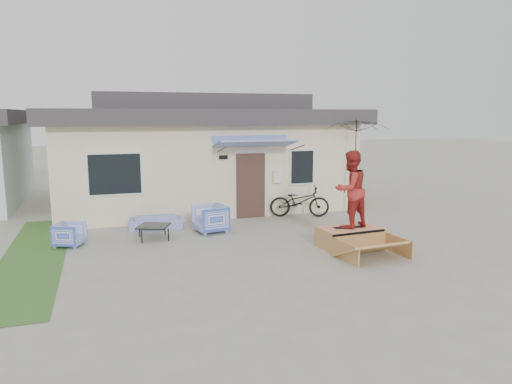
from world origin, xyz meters
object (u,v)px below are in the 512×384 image
object	(u,v)px
patio_umbrella	(356,163)
skate_ramp	(350,238)
armchair_right	(210,217)
armchair_left	(69,233)
skateboard	(349,227)
loveseat	(156,218)
skater	(350,188)
bicycle	(300,198)
coffee_table	(154,232)

from	to	relation	value
patio_umbrella	skate_ramp	distance (m)	4.36
patio_umbrella	skate_ramp	bearing A→B (deg)	-121.70
armchair_right	skate_ramp	bearing A→B (deg)	39.64
armchair_left	skateboard	size ratio (longest dim) A/B	0.85
loveseat	patio_umbrella	distance (m)	6.75
armchair_right	skater	xyz separation A→B (m)	(3.02, -2.56, 1.08)
armchair_right	skater	world-z (taller)	skater
armchair_left	armchair_right	distance (m)	3.75
patio_umbrella	skateboard	size ratio (longest dim) A/B	3.04
loveseat	armchair_right	size ratio (longest dim) A/B	1.77
armchair_right	skateboard	xyz separation A→B (m)	(3.02, -2.56, 0.08)
loveseat	skate_ramp	distance (m)	5.71
skate_ramp	skater	xyz separation A→B (m)	(-0.00, 0.05, 1.27)
loveseat	bicycle	distance (m)	4.68
bicycle	skater	size ratio (longest dim) A/B	1.00
armchair_right	skate_ramp	xyz separation A→B (m)	(3.02, -2.61, -0.19)
skateboard	patio_umbrella	bearing A→B (deg)	62.57
loveseat	skater	xyz separation A→B (m)	(4.44, -3.54, 1.21)
bicycle	skate_ramp	xyz separation A→B (m)	(-0.23, -3.73, -0.38)
coffee_table	patio_umbrella	size ratio (longest dim) A/B	0.32
armchair_right	bicycle	bearing A→B (deg)	99.51
coffee_table	patio_umbrella	xyz separation A→B (m)	(6.79, 1.12, 1.56)
loveseat	armchair_right	distance (m)	1.73
coffee_table	skateboard	size ratio (longest dim) A/B	0.96
skater	armchair_right	bearing A→B (deg)	-55.81
armchair_left	skateboard	bearing A→B (deg)	-85.79
patio_umbrella	coffee_table	bearing A→B (deg)	-170.66
patio_umbrella	skater	distance (m)	4.06
patio_umbrella	skateboard	distance (m)	4.24
loveseat	skate_ramp	world-z (taller)	loveseat
skate_ramp	armchair_right	bearing A→B (deg)	135.24
skate_ramp	skateboard	size ratio (longest dim) A/B	2.46
bicycle	skater	world-z (taller)	skater
bicycle	patio_umbrella	size ratio (longest dim) A/B	0.80
loveseat	coffee_table	xyz separation A→B (m)	(-0.20, -1.22, -0.11)
armchair_right	coffee_table	bearing A→B (deg)	-91.18
armchair_left	bicycle	distance (m)	7.14
skate_ramp	skateboard	bearing A→B (deg)	90.00
armchair_right	bicycle	xyz separation A→B (m)	(3.25, 1.12, 0.19)
patio_umbrella	armchair_left	bearing A→B (deg)	-172.52
bicycle	skateboard	bearing A→B (deg)	-164.37
bicycle	skateboard	world-z (taller)	bicycle
armchair_left	skater	bearing A→B (deg)	-85.79
loveseat	armchair_right	bearing A→B (deg)	151.95
armchair_right	coffee_table	xyz separation A→B (m)	(-1.62, -0.24, -0.25)
skateboard	skater	distance (m)	1.00
armchair_left	patio_umbrella	bearing A→B (deg)	-59.78
bicycle	patio_umbrella	world-z (taller)	patio_umbrella
loveseat	bicycle	size ratio (longest dim) A/B	0.79
loveseat	patio_umbrella	xyz separation A→B (m)	(6.59, -0.10, 1.45)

